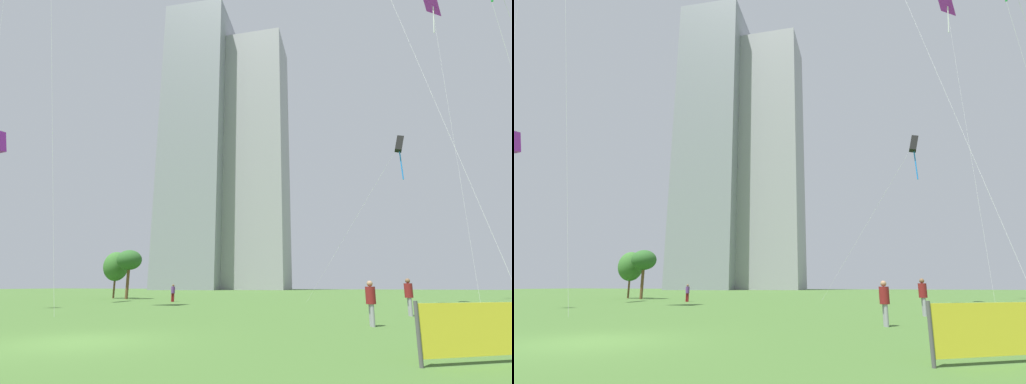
% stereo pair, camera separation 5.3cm
% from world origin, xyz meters
% --- Properties ---
extents(ground, '(280.00, 280.00, 0.00)m').
position_xyz_m(ground, '(0.00, 0.00, 0.00)').
color(ground, '#3D6028').
extents(person_standing_0, '(0.41, 0.41, 1.86)m').
position_xyz_m(person_standing_0, '(9.47, 12.31, 1.08)').
color(person_standing_0, gray).
rests_on(person_standing_0, ground).
extents(person_standing_1, '(0.38, 0.38, 1.69)m').
position_xyz_m(person_standing_1, '(7.71, 6.59, 0.98)').
color(person_standing_1, gray).
rests_on(person_standing_1, ground).
extents(person_standing_2, '(0.36, 0.36, 1.61)m').
position_xyz_m(person_standing_2, '(-10.56, 23.59, 0.93)').
color(person_standing_2, maroon).
rests_on(person_standing_2, ground).
extents(kite_flying_0, '(2.05, 7.02, 33.83)m').
position_xyz_m(kite_flying_0, '(16.25, 32.12, 32.39)').
color(kite_flying_0, silver).
rests_on(kite_flying_0, ground).
extents(kite_flying_7, '(9.53, 3.84, 14.09)m').
position_xyz_m(kite_flying_7, '(10.58, 23.61, 13.16)').
color(kite_flying_7, silver).
rests_on(kite_flying_7, ground).
extents(park_tree_1, '(2.90, 2.90, 5.45)m').
position_xyz_m(park_tree_1, '(-22.08, 29.85, 3.71)').
color(park_tree_1, brown).
rests_on(park_tree_1, ground).
extents(park_tree_2, '(2.79, 2.79, 5.47)m').
position_xyz_m(park_tree_2, '(-19.12, 28.29, 4.29)').
color(park_tree_2, brown).
rests_on(park_tree_2, ground).
extents(distant_highrise_0, '(25.97, 22.16, 95.41)m').
position_xyz_m(distant_highrise_0, '(-33.60, 118.64, 47.70)').
color(distant_highrise_0, '#939399').
rests_on(distant_highrise_0, ground).
extents(distant_highrise_1, '(24.86, 26.70, 106.73)m').
position_xyz_m(distant_highrise_1, '(-53.03, 111.81, 53.37)').
color(distant_highrise_1, gray).
rests_on(distant_highrise_1, ground).
extents(event_banner, '(2.33, 1.45, 1.23)m').
position_xyz_m(event_banner, '(9.83, -0.02, 0.65)').
color(event_banner, '#4C4C4C').
rests_on(event_banner, ground).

